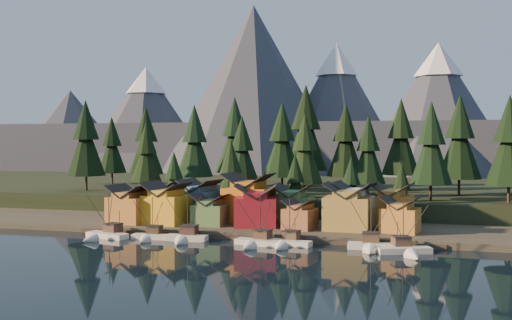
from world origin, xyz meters
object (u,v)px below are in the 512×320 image
(boat_0, at_px, (103,229))
(house_front_0, at_px, (130,203))
(house_back_0, at_px, (164,199))
(boat_1, at_px, (150,231))
(boat_5, at_px, (371,238))
(boat_6, at_px, (406,244))
(house_front_1, at_px, (167,202))
(boat_4, at_px, (287,237))
(boat_3, at_px, (256,236))
(boat_2, at_px, (185,231))
(house_back_1, at_px, (200,199))

(boat_0, xyz_separation_m, house_front_0, (-1.00, 14.12, 4.15))
(house_back_0, bearing_deg, boat_1, -65.80)
(boat_0, xyz_separation_m, house_back_0, (3.02, 24.85, 4.25))
(boat_5, height_order, house_front_0, house_front_0)
(boat_6, relative_size, house_front_0, 1.09)
(house_front_1, bearing_deg, house_back_0, 125.36)
(boat_4, xyz_separation_m, house_front_1, (-31.98, 13.10, 4.65))
(boat_1, relative_size, boat_3, 0.91)
(boat_3, distance_m, boat_6, 29.14)
(boat_2, xyz_separation_m, boat_4, (21.73, 0.27, -0.37))
(boat_1, bearing_deg, boat_4, -2.18)
(boat_4, bearing_deg, house_front_1, 166.90)
(boat_3, xyz_separation_m, house_back_0, (-31.17, 24.35, 4.31))
(house_back_1, bearing_deg, boat_4, -27.42)
(boat_4, height_order, house_front_0, house_front_0)
(boat_0, relative_size, house_front_1, 1.06)
(boat_4, height_order, house_front_1, house_front_1)
(boat_5, bearing_deg, boat_0, -179.49)
(boat_3, bearing_deg, boat_5, 15.39)
(boat_2, xyz_separation_m, boat_3, (15.81, -1.02, -0.30))
(boat_3, bearing_deg, house_front_1, 161.62)
(boat_0, bearing_deg, boat_1, 22.81)
(house_front_1, bearing_deg, boat_2, -44.32)
(boat_2, height_order, house_back_1, house_back_1)
(boat_0, height_order, boat_6, boat_0)
(boat_2, xyz_separation_m, house_back_0, (-15.35, 23.33, 4.01))
(boat_2, height_order, house_front_1, house_front_1)
(house_front_0, distance_m, house_front_1, 9.17)
(boat_0, relative_size, boat_3, 1.01)
(boat_1, height_order, house_front_1, house_front_1)
(house_front_1, bearing_deg, house_back_1, 67.41)
(house_front_1, bearing_deg, house_front_0, -166.98)
(house_back_0, bearing_deg, house_front_0, -103.65)
(boat_5, xyz_separation_m, house_back_0, (-53.60, 22.45, 4.08))
(boat_3, relative_size, house_front_0, 1.09)
(boat_4, relative_size, boat_6, 0.95)
(boat_2, height_order, boat_5, boat_2)
(boat_3, xyz_separation_m, boat_6, (29.13, -0.57, -0.02))
(boat_1, relative_size, boat_6, 0.91)
(boat_0, xyz_separation_m, boat_2, (18.38, 1.52, 0.23))
(house_front_0, bearing_deg, boat_3, -12.50)
(boat_2, height_order, boat_3, boat_2)
(boat_1, distance_m, house_back_0, 24.84)
(house_back_0, bearing_deg, boat_6, -15.55)
(boat_4, relative_size, house_front_1, 1.00)
(boat_2, bearing_deg, house_front_1, 124.44)
(boat_4, height_order, house_back_1, house_back_1)
(boat_1, relative_size, house_back_1, 0.96)
(boat_3, bearing_deg, boat_0, -168.63)
(house_back_1, bearing_deg, boat_1, -86.18)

